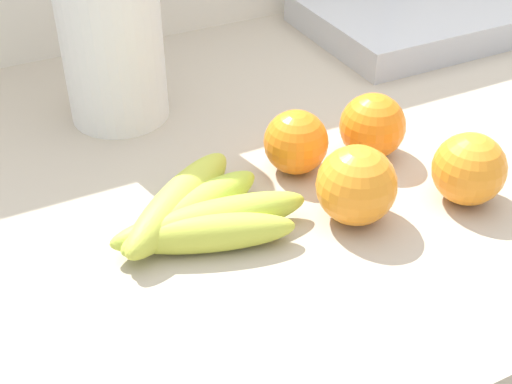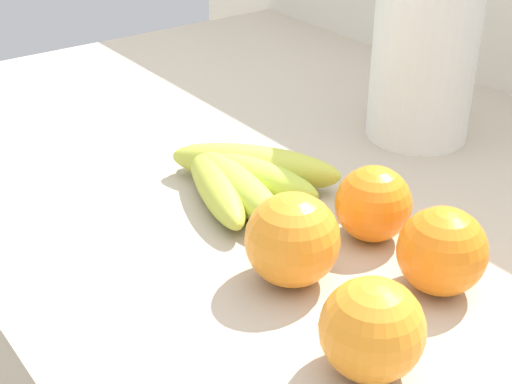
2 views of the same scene
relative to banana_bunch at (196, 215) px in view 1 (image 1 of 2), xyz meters
name	(u,v)px [view 1 (image 1 of 2)]	position (x,y,z in m)	size (l,w,h in m)	color
counter	(332,373)	(0.24, 0.09, -0.45)	(1.56, 0.70, 0.87)	#ADA08C
wall_back	(224,136)	(0.24, 0.47, -0.24)	(1.96, 0.06, 1.30)	silver
banana_bunch	(196,215)	(0.00, 0.00, 0.00)	(0.19, 0.16, 0.04)	#B8C03F
orange_right	(372,126)	(0.22, 0.04, 0.02)	(0.07, 0.07, 0.07)	orange
orange_far_right	(356,185)	(0.14, -0.05, 0.02)	(0.08, 0.08, 0.08)	orange
orange_center	(469,169)	(0.26, -0.07, 0.02)	(0.07, 0.07, 0.07)	orange
orange_back_left	(296,142)	(0.13, 0.05, 0.01)	(0.07, 0.07, 0.07)	orange
paper_towel_roll	(108,15)	(0.01, 0.25, 0.11)	(0.12, 0.12, 0.28)	white
sink_basin	(424,12)	(0.49, 0.30, 0.00)	(0.34, 0.24, 0.21)	#B7BABF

